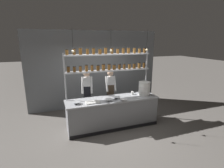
{
  "coord_description": "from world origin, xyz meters",
  "views": [
    {
      "loc": [
        -1.76,
        -4.77,
        2.67
      ],
      "look_at": [
        0.06,
        0.2,
        1.33
      ],
      "focal_mm": 28.0,
      "sensor_mm": 36.0,
      "label": 1
    }
  ],
  "objects_px": {
    "container_stack": "(144,89)",
    "prep_bowl_near_right": "(116,98)",
    "cutting_board": "(93,102)",
    "prep_bowl_near_left": "(124,100)",
    "prep_bowl_center_back": "(109,100)",
    "serving_cup_front": "(132,93)",
    "spice_shelf_unit": "(109,64)",
    "chef_left": "(87,92)",
    "chef_center": "(110,90)",
    "prep_bowl_center_front": "(76,103)"
  },
  "relations": [
    {
      "from": "spice_shelf_unit",
      "to": "prep_bowl_near_right",
      "type": "xyz_separation_m",
      "value": [
        0.11,
        -0.39,
        -1.0
      ]
    },
    {
      "from": "prep_bowl_near_right",
      "to": "serving_cup_front",
      "type": "xyz_separation_m",
      "value": [
        0.65,
        0.23,
        0.02
      ]
    },
    {
      "from": "spice_shelf_unit",
      "to": "prep_bowl_near_left",
      "type": "height_order",
      "value": "spice_shelf_unit"
    },
    {
      "from": "prep_bowl_center_front",
      "to": "container_stack",
      "type": "bearing_deg",
      "value": 1.75
    },
    {
      "from": "chef_center",
      "to": "spice_shelf_unit",
      "type": "bearing_deg",
      "value": -110.17
    },
    {
      "from": "spice_shelf_unit",
      "to": "prep_bowl_center_back",
      "type": "height_order",
      "value": "spice_shelf_unit"
    },
    {
      "from": "chef_left",
      "to": "chef_center",
      "type": "xyz_separation_m",
      "value": [
        0.84,
        0.06,
        -0.04
      ]
    },
    {
      "from": "spice_shelf_unit",
      "to": "prep_bowl_center_front",
      "type": "distance_m",
      "value": 1.56
    },
    {
      "from": "chef_left",
      "to": "prep_bowl_center_back",
      "type": "bearing_deg",
      "value": -50.77
    },
    {
      "from": "chef_left",
      "to": "serving_cup_front",
      "type": "bearing_deg",
      "value": -9.43
    },
    {
      "from": "chef_center",
      "to": "serving_cup_front",
      "type": "xyz_separation_m",
      "value": [
        0.55,
        -0.63,
        0.01
      ]
    },
    {
      "from": "chef_left",
      "to": "prep_bowl_center_back",
      "type": "xyz_separation_m",
      "value": [
        0.45,
        -0.93,
        -0.05
      ]
    },
    {
      "from": "spice_shelf_unit",
      "to": "chef_left",
      "type": "distance_m",
      "value": 1.21
    },
    {
      "from": "prep_bowl_center_front",
      "to": "prep_bowl_center_back",
      "type": "xyz_separation_m",
      "value": [
        0.95,
        -0.09,
        -0.0
      ]
    },
    {
      "from": "chef_center",
      "to": "prep_bowl_near_right",
      "type": "distance_m",
      "value": 0.87
    },
    {
      "from": "spice_shelf_unit",
      "to": "prep_bowl_center_back",
      "type": "relative_size",
      "value": 11.73
    },
    {
      "from": "cutting_board",
      "to": "prep_bowl_center_back",
      "type": "bearing_deg",
      "value": -4.83
    },
    {
      "from": "spice_shelf_unit",
      "to": "container_stack",
      "type": "xyz_separation_m",
      "value": [
        1.09,
        -0.36,
        -0.81
      ]
    },
    {
      "from": "container_stack",
      "to": "cutting_board",
      "type": "height_order",
      "value": "container_stack"
    },
    {
      "from": "serving_cup_front",
      "to": "chef_center",
      "type": "bearing_deg",
      "value": 130.85
    },
    {
      "from": "chef_center",
      "to": "container_stack",
      "type": "relative_size",
      "value": 3.79
    },
    {
      "from": "cutting_board",
      "to": "prep_bowl_near_left",
      "type": "height_order",
      "value": "prep_bowl_near_left"
    },
    {
      "from": "chef_left",
      "to": "prep_bowl_center_front",
      "type": "distance_m",
      "value": 0.98
    },
    {
      "from": "prep_bowl_near_left",
      "to": "prep_bowl_center_front",
      "type": "height_order",
      "value": "prep_bowl_center_front"
    },
    {
      "from": "chef_left",
      "to": "chef_center",
      "type": "distance_m",
      "value": 0.84
    },
    {
      "from": "cutting_board",
      "to": "spice_shelf_unit",
      "type": "bearing_deg",
      "value": 35.48
    },
    {
      "from": "cutting_board",
      "to": "prep_bowl_near_right",
      "type": "height_order",
      "value": "prep_bowl_near_right"
    },
    {
      "from": "serving_cup_front",
      "to": "chef_left",
      "type": "bearing_deg",
      "value": 157.44
    },
    {
      "from": "prep_bowl_near_right",
      "to": "chef_left",
      "type": "bearing_deg",
      "value": 132.22
    },
    {
      "from": "container_stack",
      "to": "prep_bowl_near_right",
      "type": "bearing_deg",
      "value": -178.21
    },
    {
      "from": "spice_shelf_unit",
      "to": "prep_bowl_center_back",
      "type": "distance_m",
      "value": 1.14
    },
    {
      "from": "prep_bowl_center_back",
      "to": "serving_cup_front",
      "type": "height_order",
      "value": "serving_cup_front"
    },
    {
      "from": "prep_bowl_near_left",
      "to": "prep_bowl_center_back",
      "type": "xyz_separation_m",
      "value": [
        -0.4,
        0.13,
        0.0
      ]
    },
    {
      "from": "spice_shelf_unit",
      "to": "cutting_board",
      "type": "bearing_deg",
      "value": -144.52
    },
    {
      "from": "prep_bowl_near_left",
      "to": "prep_bowl_center_back",
      "type": "bearing_deg",
      "value": 162.43
    },
    {
      "from": "chef_left",
      "to": "container_stack",
      "type": "relative_size",
      "value": 3.91
    },
    {
      "from": "spice_shelf_unit",
      "to": "chef_center",
      "type": "distance_m",
      "value": 1.12
    },
    {
      "from": "chef_center",
      "to": "chef_left",
      "type": "bearing_deg",
      "value": -171.6
    },
    {
      "from": "container_stack",
      "to": "prep_bowl_near_left",
      "type": "height_order",
      "value": "container_stack"
    },
    {
      "from": "prep_bowl_near_left",
      "to": "prep_bowl_center_front",
      "type": "relative_size",
      "value": 0.94
    },
    {
      "from": "chef_center",
      "to": "cutting_board",
      "type": "relative_size",
      "value": 4.18
    },
    {
      "from": "container_stack",
      "to": "serving_cup_front",
      "type": "height_order",
      "value": "container_stack"
    },
    {
      "from": "container_stack",
      "to": "prep_bowl_near_right",
      "type": "height_order",
      "value": "container_stack"
    },
    {
      "from": "chef_left",
      "to": "spice_shelf_unit",
      "type": "bearing_deg",
      "value": -20.63
    },
    {
      "from": "serving_cup_front",
      "to": "prep_bowl_near_left",
      "type": "bearing_deg",
      "value": -137.42
    },
    {
      "from": "chef_center",
      "to": "prep_bowl_center_front",
      "type": "relative_size",
      "value": 7.06
    },
    {
      "from": "chef_center",
      "to": "prep_bowl_center_front",
      "type": "bearing_deg",
      "value": -141.59
    },
    {
      "from": "serving_cup_front",
      "to": "cutting_board",
      "type": "bearing_deg",
      "value": -167.67
    },
    {
      "from": "cutting_board",
      "to": "prep_bowl_center_back",
      "type": "relative_size",
      "value": 1.72
    },
    {
      "from": "cutting_board",
      "to": "prep_bowl_near_right",
      "type": "xyz_separation_m",
      "value": [
        0.77,
        0.08,
        0.02
      ]
    }
  ]
}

